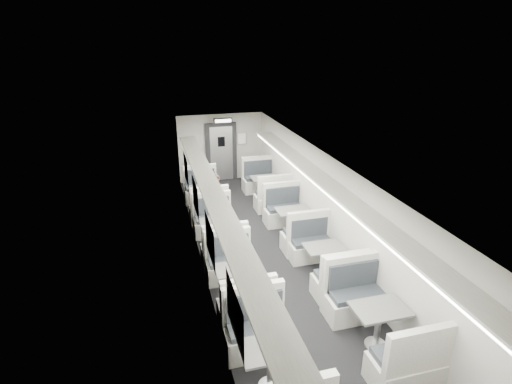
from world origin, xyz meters
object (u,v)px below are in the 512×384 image
booth_right_a (265,188)px  booth_right_b (293,223)px  exit_sign (223,121)px  booth_left_b (218,234)px  booth_left_c (237,283)px  vestibule_door (221,152)px  booth_right_d (378,326)px  booth_left_a (205,199)px  passenger (217,199)px  booth_right_c (323,261)px  booth_left_d (270,367)px

booth_right_a → booth_right_b: 2.58m
booth_right_a → exit_sign: bearing=120.3°
booth_left_b → booth_left_c: booth_left_b is taller
booth_right_a → exit_sign: (-1.00, 1.71, 1.89)m
booth_right_b → exit_sign: 4.80m
booth_right_a → vestibule_door: size_ratio=1.04×
booth_left_c → vestibule_door: bearing=81.9°
booth_right_d → booth_left_a: bearing=107.5°
booth_left_c → booth_right_d: booth_right_d is taller
booth_left_a → vestibule_door: 2.83m
booth_left_b → booth_right_b: bearing=2.8°
passenger → exit_sign: bearing=80.2°
booth_right_b → passenger: (-1.79, 1.28, 0.34)m
booth_right_a → passenger: size_ratio=1.50×
booth_right_c → exit_sign: (-1.00, 6.20, 1.91)m
booth_right_b → booth_right_c: bearing=-90.0°
booth_left_a → booth_left_d: (0.00, -6.70, 0.00)m
booth_right_d → booth_right_b: bearing=90.0°
booth_right_d → passenger: (-1.79, 5.41, 0.33)m
booth_right_d → passenger: size_ratio=1.54×
vestibule_door → booth_left_d: bearing=-96.2°
booth_left_c → passenger: size_ratio=1.41×
booth_right_d → booth_left_c: bearing=136.6°
booth_right_c → booth_right_b: bearing=90.0°
vestibule_door → exit_sign: 1.33m
booth_right_c → exit_sign: exit_sign is taller
passenger → booth_right_d: bearing=-66.8°
booth_left_d → booth_right_b: 4.91m
booth_left_c → booth_right_b: 3.00m
booth_right_b → booth_right_c: 1.91m
booth_right_a → exit_sign: 2.74m
booth_right_b → booth_right_c: booth_right_b is taller
booth_left_d → booth_right_d: size_ratio=0.97×
booth_left_a → booth_left_b: size_ratio=1.02×
booth_left_a → passenger: (0.21, -0.93, 0.34)m
booth_left_c → vestibule_door: size_ratio=0.98×
booth_right_c → booth_right_d: bearing=-90.0°
booth_left_d → booth_right_c: size_ratio=1.05×
booth_left_c → exit_sign: bearing=81.3°
booth_right_d → vestibule_door: size_ratio=1.06×
booth_left_d → passenger: bearing=87.9°
booth_right_c → vestibule_door: 6.80m
booth_left_c → booth_right_c: size_ratio=0.99×
passenger → booth_left_d: bearing=-87.2°
booth_left_b → passenger: 1.44m
vestibule_door → exit_sign: size_ratio=3.39×
booth_left_c → booth_left_a: bearing=90.0°
booth_left_b → booth_right_a: (2.00, 2.68, 0.01)m
booth_left_d → vestibule_door: vestibule_door is taller
booth_right_c → passenger: (-1.79, 3.19, 0.36)m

